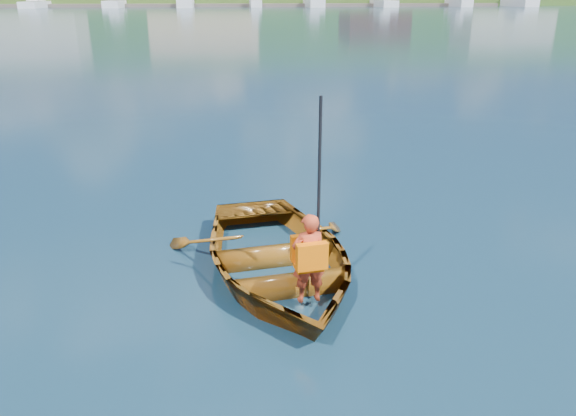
{
  "coord_description": "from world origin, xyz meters",
  "views": [
    {
      "loc": [
        -1.0,
        -6.17,
        3.33
      ],
      "look_at": [
        -0.25,
        0.15,
        0.88
      ],
      "focal_mm": 35.0,
      "sensor_mm": 36.0,
      "label": 1
    }
  ],
  "objects_px": {
    "dock": "(196,5)",
    "marina_yachts": "(267,1)",
    "child_paddler": "(309,256)",
    "rowboat": "(276,257)"
  },
  "relations": [
    {
      "from": "dock",
      "to": "marina_yachts",
      "type": "xyz_separation_m",
      "value": [
        17.8,
        -4.65,
        0.97
      ]
    },
    {
      "from": "rowboat",
      "to": "dock",
      "type": "relative_size",
      "value": 0.02
    },
    {
      "from": "rowboat",
      "to": "marina_yachts",
      "type": "distance_m",
      "value": 143.68
    },
    {
      "from": "child_paddler",
      "to": "dock",
      "type": "distance_m",
      "value": 148.86
    },
    {
      "from": "rowboat",
      "to": "dock",
      "type": "distance_m",
      "value": 147.98
    },
    {
      "from": "rowboat",
      "to": "marina_yachts",
      "type": "height_order",
      "value": "marina_yachts"
    },
    {
      "from": "rowboat",
      "to": "marina_yachts",
      "type": "relative_size",
      "value": 0.03
    },
    {
      "from": "dock",
      "to": "marina_yachts",
      "type": "distance_m",
      "value": 18.42
    },
    {
      "from": "child_paddler",
      "to": "dock",
      "type": "relative_size",
      "value": 0.01
    },
    {
      "from": "child_paddler",
      "to": "marina_yachts",
      "type": "relative_size",
      "value": 0.02
    }
  ]
}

